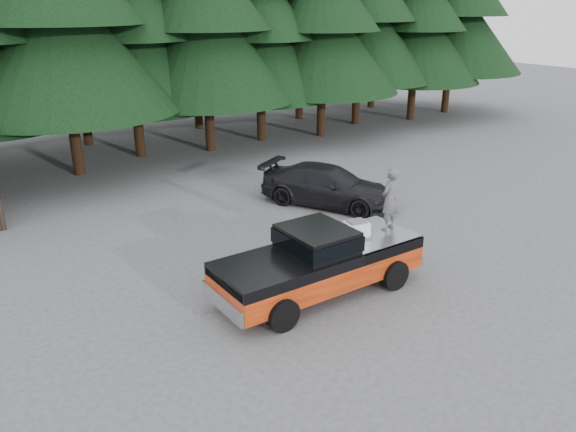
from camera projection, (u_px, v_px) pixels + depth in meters
ground at (267, 295)px, 15.22m from camera, size 120.00×120.00×0.00m
pickup_truck at (319, 271)px, 15.09m from camera, size 6.00×2.04×1.33m
truck_cab at (317, 239)px, 14.69m from camera, size 1.66×1.90×0.59m
air_compressor at (356, 230)px, 15.46m from camera, size 0.71×0.63×0.42m
man_on_bed at (390, 199)px, 15.78m from camera, size 0.76×0.61×1.81m
parked_car at (328, 186)px, 21.71m from camera, size 4.44×5.64×1.53m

